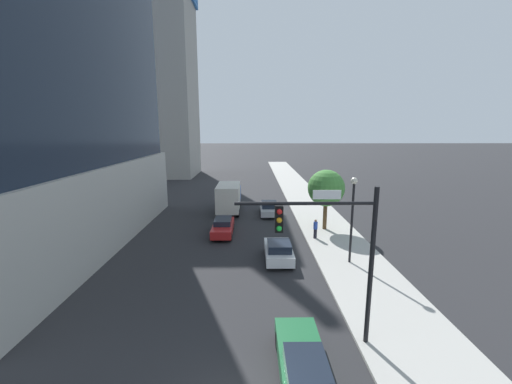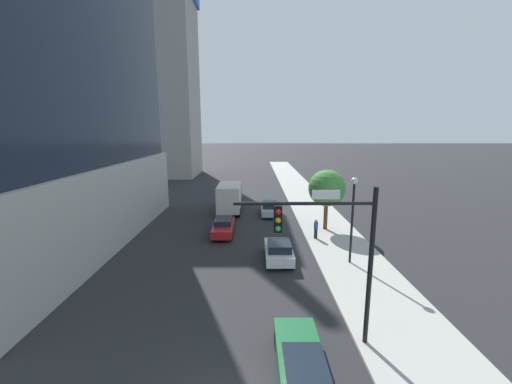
# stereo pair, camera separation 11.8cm
# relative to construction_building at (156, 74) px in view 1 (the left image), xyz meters

# --- Properties ---
(sidewalk) EXTENTS (4.92, 120.00, 0.15)m
(sidewalk) POSITION_rel_construction_building_xyz_m (25.21, -35.37, -19.23)
(sidewalk) COLOR #B2AFA8
(sidewalk) RESTS_ON ground
(construction_building) EXTENTS (14.89, 16.61, 44.75)m
(construction_building) POSITION_rel_construction_building_xyz_m (0.00, 0.00, 0.00)
(construction_building) COLOR #9E9B93
(construction_building) RESTS_ON ground
(traffic_light_pole) EXTENTS (5.68, 0.48, 6.78)m
(traffic_light_pole) POSITION_rel_construction_building_xyz_m (21.47, -51.54, -14.54)
(traffic_light_pole) COLOR black
(traffic_light_pole) RESTS_ON sidewalk
(street_lamp) EXTENTS (0.44, 0.44, 5.89)m
(street_lamp) POSITION_rel_construction_building_xyz_m (24.96, -43.22, -15.31)
(street_lamp) COLOR black
(street_lamp) RESTS_ON sidewalk
(street_tree) EXTENTS (3.30, 3.30, 5.44)m
(street_tree) POSITION_rel_construction_building_xyz_m (24.90, -35.79, -15.38)
(street_tree) COLOR brown
(street_tree) RESTS_ON sidewalk
(car_green) EXTENTS (1.73, 4.45, 1.41)m
(car_green) POSITION_rel_construction_building_xyz_m (20.11, -53.44, -18.58)
(car_green) COLOR #1E6638
(car_green) RESTS_ON ground
(car_red) EXTENTS (1.74, 4.60, 1.41)m
(car_red) POSITION_rel_construction_building_xyz_m (15.69, -36.84, -18.58)
(car_red) COLOR red
(car_red) RESTS_ON ground
(car_white) EXTENTS (1.88, 4.05, 1.49)m
(car_white) POSITION_rel_construction_building_xyz_m (20.11, -42.59, -18.57)
(car_white) COLOR silver
(car_white) RESTS_ON ground
(car_silver) EXTENTS (1.93, 4.58, 1.43)m
(car_silver) POSITION_rel_construction_building_xyz_m (20.11, -30.26, -18.59)
(car_silver) COLOR #B7B7BC
(car_silver) RESTS_ON ground
(box_truck) EXTENTS (2.39, 7.08, 3.26)m
(box_truck) POSITION_rel_construction_building_xyz_m (15.69, -29.23, -17.52)
(box_truck) COLOR #1E4799
(box_truck) RESTS_ON ground
(pedestrian_blue_shirt) EXTENTS (0.34, 0.34, 1.62)m
(pedestrian_blue_shirt) POSITION_rel_construction_building_xyz_m (23.54, -38.34, -18.33)
(pedestrian_blue_shirt) COLOR black
(pedestrian_blue_shirt) RESTS_ON sidewalk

